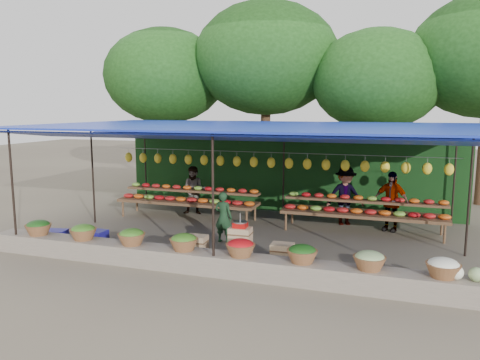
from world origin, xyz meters
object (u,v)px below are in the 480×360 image
(crate_counter, at_px, (239,249))
(blue_crate_back, at_px, (56,236))
(weighing_scale, at_px, (240,224))
(blue_crate_front, at_px, (95,237))
(vendor_seated, at_px, (223,217))

(crate_counter, height_order, blue_crate_back, crate_counter)
(crate_counter, relative_size, weighing_scale, 7.68)
(weighing_scale, bearing_deg, blue_crate_back, 179.28)
(weighing_scale, distance_m, blue_crate_front, 3.83)
(crate_counter, xyz_separation_m, weighing_scale, (0.03, 0.00, 0.53))
(crate_counter, bearing_deg, blue_crate_back, 179.27)
(vendor_seated, bearing_deg, weighing_scale, 131.12)
(weighing_scale, relative_size, vendor_seated, 0.25)
(blue_crate_front, bearing_deg, vendor_seated, 21.99)
(vendor_seated, bearing_deg, blue_crate_back, 26.15)
(crate_counter, relative_size, vendor_seated, 1.89)
(vendor_seated, distance_m, blue_crate_front, 3.12)
(weighing_scale, bearing_deg, crate_counter, 180.00)
(blue_crate_back, bearing_deg, vendor_seated, 7.14)
(weighing_scale, height_order, blue_crate_front, weighing_scale)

